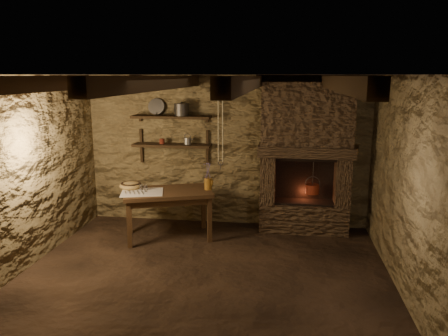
# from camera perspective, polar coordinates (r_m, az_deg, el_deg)

# --- Properties ---
(floor) EXTENTS (4.50, 4.50, 0.00)m
(floor) POSITION_cam_1_polar(r_m,az_deg,el_deg) (5.49, -2.62, -13.84)
(floor) COLOR black
(floor) RESTS_ON ground
(back_wall) EXTENTS (4.50, 0.04, 2.40)m
(back_wall) POSITION_cam_1_polar(r_m,az_deg,el_deg) (7.02, 0.28, 2.24)
(back_wall) COLOR #4C3C23
(back_wall) RESTS_ON floor
(front_wall) EXTENTS (4.50, 0.04, 2.40)m
(front_wall) POSITION_cam_1_polar(r_m,az_deg,el_deg) (3.23, -9.43, -9.87)
(front_wall) COLOR #4C3C23
(front_wall) RESTS_ON floor
(left_wall) EXTENTS (0.04, 4.00, 2.40)m
(left_wall) POSITION_cam_1_polar(r_m,az_deg,el_deg) (5.92, -24.67, -0.72)
(left_wall) COLOR #4C3C23
(left_wall) RESTS_ON floor
(right_wall) EXTENTS (0.04, 4.00, 2.40)m
(right_wall) POSITION_cam_1_polar(r_m,az_deg,el_deg) (5.17, 22.59, -2.27)
(right_wall) COLOR #4C3C23
(right_wall) RESTS_ON floor
(ceiling) EXTENTS (4.50, 4.00, 0.04)m
(ceiling) POSITION_cam_1_polar(r_m,az_deg,el_deg) (4.94, -2.89, 12.08)
(ceiling) COLOR black
(ceiling) RESTS_ON back_wall
(beam_far_left) EXTENTS (0.14, 3.95, 0.16)m
(beam_far_left) POSITION_cam_1_polar(r_m,az_deg,el_deg) (5.43, -18.91, 10.51)
(beam_far_left) COLOR black
(beam_far_left) RESTS_ON ceiling
(beam_mid_left) EXTENTS (0.14, 3.95, 0.16)m
(beam_mid_left) POSITION_cam_1_polar(r_m,az_deg,el_deg) (5.06, -8.55, 10.94)
(beam_mid_left) COLOR black
(beam_mid_left) RESTS_ON ceiling
(beam_mid_right) EXTENTS (0.14, 3.95, 0.16)m
(beam_mid_right) POSITION_cam_1_polar(r_m,az_deg,el_deg) (4.87, 3.02, 11.02)
(beam_mid_right) COLOR black
(beam_mid_right) RESTS_ON ceiling
(beam_far_right) EXTENTS (0.14, 3.95, 0.16)m
(beam_far_right) POSITION_cam_1_polar(r_m,az_deg,el_deg) (4.89, 14.99, 10.64)
(beam_far_right) COLOR black
(beam_far_right) RESTS_ON ceiling
(shelf_lower) EXTENTS (1.25, 0.30, 0.04)m
(shelf_lower) POSITION_cam_1_polar(r_m,az_deg,el_deg) (7.01, -6.81, 2.97)
(shelf_lower) COLOR black
(shelf_lower) RESTS_ON back_wall
(shelf_upper) EXTENTS (1.25, 0.30, 0.04)m
(shelf_upper) POSITION_cam_1_polar(r_m,az_deg,el_deg) (6.95, -6.90, 6.63)
(shelf_upper) COLOR black
(shelf_upper) RESTS_ON back_wall
(hearth) EXTENTS (1.43, 0.51, 2.30)m
(hearth) POSITION_cam_1_polar(r_m,az_deg,el_deg) (6.73, 10.62, 1.84)
(hearth) COLOR #332519
(hearth) RESTS_ON floor
(work_table) EXTENTS (1.44, 1.11, 0.73)m
(work_table) POSITION_cam_1_polar(r_m,az_deg,el_deg) (6.59, -7.27, -5.76)
(work_table) COLOR #372313
(work_table) RESTS_ON floor
(linen_cloth) EXTENTS (0.69, 0.61, 0.01)m
(linen_cloth) POSITION_cam_1_polar(r_m,az_deg,el_deg) (6.44, -10.65, -3.15)
(linen_cloth) COLOR silver
(linen_cloth) RESTS_ON work_table
(pewter_cutlery_row) EXTENTS (0.53, 0.31, 0.01)m
(pewter_cutlery_row) POSITION_cam_1_polar(r_m,az_deg,el_deg) (6.42, -10.70, -3.10)
(pewter_cutlery_row) COLOR #9C9A8E
(pewter_cutlery_row) RESTS_ON linen_cloth
(drinking_glasses) EXTENTS (0.19, 0.06, 0.08)m
(drinking_glasses) POSITION_cam_1_polar(r_m,az_deg,el_deg) (6.53, -10.18, -2.54)
(drinking_glasses) COLOR white
(drinking_glasses) RESTS_ON linen_cloth
(stoneware_jug) EXTENTS (0.13, 0.12, 0.40)m
(stoneware_jug) POSITION_cam_1_polar(r_m,az_deg,el_deg) (6.46, -2.06, -1.35)
(stoneware_jug) COLOR #94601C
(stoneware_jug) RESTS_ON work_table
(wooden_bowl) EXTENTS (0.46, 0.46, 0.12)m
(wooden_bowl) POSITION_cam_1_polar(r_m,az_deg,el_deg) (6.70, -12.05, -2.28)
(wooden_bowl) COLOR olive
(wooden_bowl) RESTS_ON work_table
(iron_stockpot) EXTENTS (0.27, 0.27, 0.17)m
(iron_stockpot) POSITION_cam_1_polar(r_m,az_deg,el_deg) (6.90, -5.55, 7.51)
(iron_stockpot) COLOR #2A2826
(iron_stockpot) RESTS_ON shelf_upper
(tin_pan) EXTENTS (0.27, 0.12, 0.26)m
(tin_pan) POSITION_cam_1_polar(r_m,az_deg,el_deg) (7.11, -8.83, 7.92)
(tin_pan) COLOR gray
(tin_pan) RESTS_ON shelf_upper
(small_kettle) EXTENTS (0.19, 0.17, 0.17)m
(small_kettle) POSITION_cam_1_polar(r_m,az_deg,el_deg) (6.94, -4.78, 3.54)
(small_kettle) COLOR gray
(small_kettle) RESTS_ON shelf_lower
(rusty_tin) EXTENTS (0.11, 0.11, 0.08)m
(rusty_tin) POSITION_cam_1_polar(r_m,az_deg,el_deg) (7.04, -8.10, 3.48)
(rusty_tin) COLOR #4F180F
(rusty_tin) RESTS_ON shelf_lower
(red_pot) EXTENTS (0.23, 0.21, 0.54)m
(red_pot) POSITION_cam_1_polar(r_m,az_deg,el_deg) (6.80, 11.48, -2.61)
(red_pot) COLOR maroon
(red_pot) RESTS_ON hearth
(hanging_ropes) EXTENTS (0.08, 0.08, 1.20)m
(hanging_ropes) POSITION_cam_1_polar(r_m,az_deg,el_deg) (6.00, -0.46, 6.35)
(hanging_ropes) COLOR #C6BB8C
(hanging_ropes) RESTS_ON ceiling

